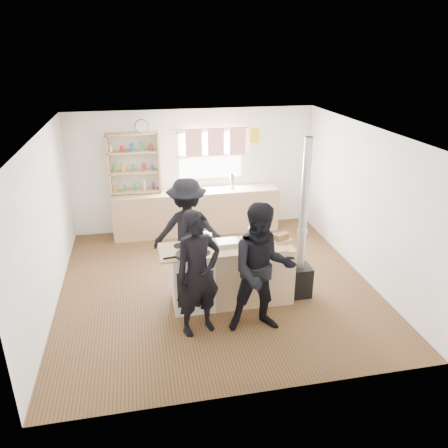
{
  "coord_description": "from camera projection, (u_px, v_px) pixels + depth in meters",
  "views": [
    {
      "loc": [
        -1.11,
        -6.21,
        3.69
      ],
      "look_at": [
        0.12,
        -0.1,
        1.1
      ],
      "focal_mm": 35.0,
      "sensor_mm": 36.0,
      "label": 1
    }
  ],
  "objects": [
    {
      "name": "ground",
      "position": [
        216.0,
        284.0,
        7.24
      ],
      "size": [
        5.0,
        5.0,
        0.01
      ],
      "primitive_type": "cube",
      "color": "brown",
      "rests_on": "ground"
    },
    {
      "name": "back_counter",
      "position": [
        197.0,
        211.0,
        9.08
      ],
      "size": [
        3.4,
        0.55,
        0.9
      ],
      "primitive_type": "cube",
      "color": "tan",
      "rests_on": "ground"
    },
    {
      "name": "shelving_unit",
      "position": [
        134.0,
        163.0,
        8.56
      ],
      "size": [
        1.0,
        0.28,
        1.2
      ],
      "color": "tan",
      "rests_on": "back_counter"
    },
    {
      "name": "thermos",
      "position": [
        232.0,
        181.0,
        8.98
      ],
      "size": [
        0.1,
        0.1,
        0.31
      ],
      "primitive_type": "cylinder",
      "color": "silver",
      "rests_on": "back_counter"
    },
    {
      "name": "cooking_island",
      "position": [
        232.0,
        274.0,
        6.59
      ],
      "size": [
        1.97,
        0.64,
        0.93
      ],
      "color": "white",
      "rests_on": "ground"
    },
    {
      "name": "skillet_greens",
      "position": [
        187.0,
        255.0,
        6.08
      ],
      "size": [
        0.37,
        0.37,
        0.05
      ],
      "color": "black",
      "rests_on": "cooking_island"
    },
    {
      "name": "roast_tray",
      "position": [
        227.0,
        243.0,
        6.42
      ],
      "size": [
        0.33,
        0.26,
        0.08
      ],
      "color": "silver",
      "rests_on": "cooking_island"
    },
    {
      "name": "stockpot_stove",
      "position": [
        204.0,
        240.0,
        6.41
      ],
      "size": [
        0.24,
        0.24,
        0.19
      ],
      "color": "silver",
      "rests_on": "cooking_island"
    },
    {
      "name": "stockpot_counter",
      "position": [
        258.0,
        234.0,
        6.54
      ],
      "size": [
        0.32,
        0.32,
        0.23
      ],
      "color": "silver",
      "rests_on": "cooking_island"
    },
    {
      "name": "bread_board",
      "position": [
        282.0,
        238.0,
        6.56
      ],
      "size": [
        0.34,
        0.3,
        0.12
      ],
      "color": "tan",
      "rests_on": "cooking_island"
    },
    {
      "name": "flue_heater",
      "position": [
        300.0,
        257.0,
        6.69
      ],
      "size": [
        0.35,
        0.35,
        2.5
      ],
      "color": "black",
      "rests_on": "ground"
    },
    {
      "name": "person_near_left",
      "position": [
        198.0,
        274.0,
        5.73
      ],
      "size": [
        0.74,
        0.61,
        1.76
      ],
      "primitive_type": "imported",
      "rotation": [
        0.0,
        0.0,
        0.33
      ],
      "color": "black",
      "rests_on": "ground"
    },
    {
      "name": "person_near_right",
      "position": [
        262.0,
        270.0,
        5.76
      ],
      "size": [
        0.95,
        0.77,
        1.84
      ],
      "primitive_type": "imported",
      "rotation": [
        0.0,
        0.0,
        -0.09
      ],
      "color": "black",
      "rests_on": "ground"
    },
    {
      "name": "person_far",
      "position": [
        188.0,
        230.0,
        7.13
      ],
      "size": [
        1.15,
        0.69,
        1.74
      ],
      "primitive_type": "imported",
      "rotation": [
        0.0,
        0.0,
        3.1
      ],
      "color": "black",
      "rests_on": "ground"
    }
  ]
}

